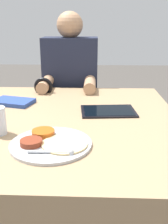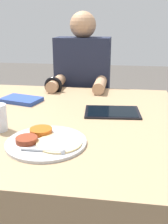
{
  "view_description": "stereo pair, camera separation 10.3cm",
  "coord_description": "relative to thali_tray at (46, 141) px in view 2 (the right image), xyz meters",
  "views": [
    {
      "loc": [
        0.2,
        -1.07,
        1.12
      ],
      "look_at": [
        0.16,
        -0.09,
        0.78
      ],
      "focal_mm": 42.0,
      "sensor_mm": 36.0,
      "label": 1
    },
    {
      "loc": [
        0.3,
        -1.06,
        1.12
      ],
      "look_at": [
        0.16,
        -0.09,
        0.78
      ],
      "focal_mm": 42.0,
      "sensor_mm": 36.0,
      "label": 2
    }
  ],
  "objects": [
    {
      "name": "dining_table",
      "position": [
        -0.05,
        0.27,
        -0.37
      ],
      "size": [
        1.14,
        1.09,
        0.72
      ],
      "color": "#9E7F5B",
      "rests_on": "ground_plane"
    },
    {
      "name": "thali_tray",
      "position": [
        0.0,
        0.0,
        0.0
      ],
      "size": [
        0.28,
        0.28,
        0.03
      ],
      "color": "#B7BABF",
      "rests_on": "dining_table"
    },
    {
      "name": "red_notebook",
      "position": [
        -0.27,
        0.46,
        -0.0
      ],
      "size": [
        0.22,
        0.17,
        0.02
      ],
      "color": "silver",
      "rests_on": "dining_table"
    },
    {
      "name": "tablet_device",
      "position": [
        0.21,
        0.35,
        -0.0
      ],
      "size": [
        0.26,
        0.2,
        0.01
      ],
      "color": "black",
      "rests_on": "dining_table"
    },
    {
      "name": "person_diner",
      "position": [
        -0.02,
        0.97,
        -0.17
      ],
      "size": [
        0.37,
        0.45,
        1.18
      ],
      "color": "black",
      "rests_on": "ground_plane"
    }
  ]
}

